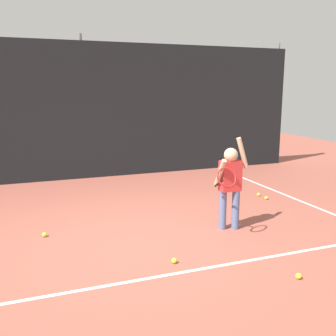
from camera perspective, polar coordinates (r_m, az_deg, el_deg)
ground_plane at (r=5.33m, az=-5.22°, el=-10.78°), size 20.00×20.00×0.00m
court_line_baseline at (r=4.40m, az=-1.42°, el=-15.73°), size 9.00×0.05×0.00m
court_line_sideline at (r=7.69m, az=17.97°, el=-4.22°), size 0.05×9.00×0.00m
back_fence_windscreen at (r=8.94m, az=-12.39°, el=8.15°), size 10.60×0.08×3.05m
fence_post_1 at (r=8.99m, az=-12.47°, el=8.65°), size 0.09×0.09×3.20m
fence_post_2 at (r=10.97m, az=15.55°, el=8.99°), size 0.09×0.09×3.20m
tennis_player at (r=5.61m, az=9.14°, el=-1.92°), size 0.72×0.58×1.35m
tennis_ball_1 at (r=7.62m, az=13.23°, el=-3.84°), size 0.07×0.07×0.07m
tennis_ball_2 at (r=4.69m, az=0.92°, el=-13.53°), size 0.07×0.07×0.07m
tennis_ball_4 at (r=4.57m, az=18.73°, el=-14.89°), size 0.07×0.07×0.07m
tennis_ball_5 at (r=5.72m, az=-17.80°, el=-9.36°), size 0.07×0.07×0.07m
tennis_ball_6 at (r=7.43m, az=14.31°, el=-4.31°), size 0.07×0.07×0.07m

